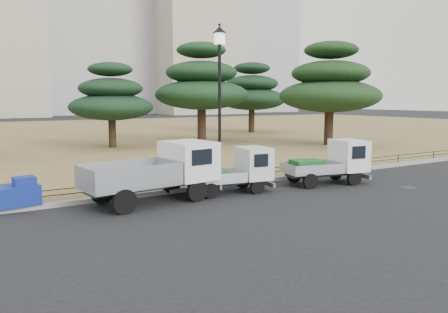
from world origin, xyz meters
TOP-DOWN VIEW (x-y plane):
  - ground at (0.00, 0.00)m, footprint 220.00×220.00m
  - lawn at (0.00, 30.60)m, footprint 120.00×56.00m
  - curb at (0.00, 2.60)m, footprint 120.00×0.25m
  - truck_large at (-2.77, 1.62)m, footprint 4.68×2.32m
  - truck_kei_front at (0.20, 1.53)m, footprint 3.24×1.68m
  - truck_kei_rear at (4.46, 0.96)m, footprint 3.60×2.07m
  - street_lamp at (0.34, 2.90)m, footprint 0.54×0.54m
  - pipe_fence at (0.00, 2.75)m, footprint 38.00×0.04m
  - tarp_pile at (-7.04, 2.84)m, footprint 1.44×1.13m
  - manhole at (6.50, -1.20)m, footprint 0.60×0.60m
  - pine_center_left at (0.38, 17.55)m, footprint 5.64×5.64m
  - pine_center_right at (7.29, 17.57)m, footprint 7.07×7.07m
  - pine_east_near at (14.31, 11.25)m, footprint 7.25×7.25m
  - pine_east_far at (16.32, 24.03)m, footprint 6.82×6.82m
  - tower_east at (40.00, 82.00)m, footprint 20.00×18.00m
  - radio_tower at (72.00, 85.00)m, footprint 1.80×1.80m

SIDE VIEW (x-z plane):
  - ground at x=0.00m, z-range 0.00..0.00m
  - manhole at x=6.50m, z-range 0.00..0.01m
  - lawn at x=0.00m, z-range 0.00..0.15m
  - curb at x=0.00m, z-range 0.00..0.16m
  - pipe_fence at x=0.00m, z-range 0.24..0.64m
  - tarp_pile at x=-7.04m, z-range 0.06..0.95m
  - truck_kei_front at x=0.20m, z-range 0.00..1.64m
  - truck_kei_rear at x=4.46m, z-range 0.00..1.77m
  - truck_large at x=-2.77m, z-range 0.11..2.07m
  - pine_center_left at x=0.38m, z-range 0.59..6.33m
  - pine_east_far at x=16.32m, z-range 0.68..7.53m
  - street_lamp at x=0.34m, z-range 1.21..7.26m
  - pine_east_near at x=14.31m, z-range 0.71..8.03m
  - pine_center_right at x=7.29m, z-range 0.74..8.25m
  - tower_east at x=40.00m, z-range 0.00..48.00m
  - radio_tower at x=72.00m, z-range -1.46..61.54m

